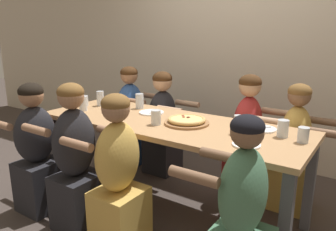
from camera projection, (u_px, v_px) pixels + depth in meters
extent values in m
plane|color=#423833|center=(168.00, 207.00, 2.89)|extent=(18.00, 18.00, 0.00)
cube|color=beige|center=(242.00, 23.00, 3.68)|extent=(10.00, 0.06, 3.20)
cube|color=tan|center=(168.00, 124.00, 2.70)|extent=(2.26, 0.80, 0.04)
cube|color=#4C4C51|center=(55.00, 154.00, 3.10)|extent=(0.07, 0.07, 0.75)
cube|color=#4C4C51|center=(285.00, 229.00, 1.94)|extent=(0.07, 0.07, 0.75)
cube|color=#4C4C51|center=(106.00, 136.00, 3.65)|extent=(0.07, 0.07, 0.75)
cube|color=#4C4C51|center=(309.00, 185.00, 2.49)|extent=(0.07, 0.07, 0.75)
cylinder|color=#996B42|center=(187.00, 123.00, 2.62)|extent=(0.36, 0.36, 0.02)
torus|color=tan|center=(187.00, 120.00, 2.61)|extent=(0.30, 0.30, 0.03)
cylinder|color=#E5C675|center=(187.00, 120.00, 2.61)|extent=(0.26, 0.26, 0.03)
cylinder|color=#9E4C38|center=(183.00, 116.00, 2.69)|extent=(0.02, 0.02, 0.01)
cylinder|color=#9E4C38|center=(184.00, 117.00, 2.65)|extent=(0.02, 0.02, 0.01)
cylinder|color=#9E4C38|center=(189.00, 117.00, 2.64)|extent=(0.02, 0.02, 0.01)
cylinder|color=#9E4C38|center=(188.00, 117.00, 2.63)|extent=(0.02, 0.02, 0.01)
cylinder|color=white|center=(262.00, 129.00, 2.47)|extent=(0.21, 0.21, 0.01)
cube|color=#B7B7BC|center=(262.00, 128.00, 2.46)|extent=(0.11, 0.12, 0.01)
cylinder|color=white|center=(246.00, 145.00, 2.12)|extent=(0.19, 0.19, 0.01)
cube|color=#B7B7BC|center=(246.00, 143.00, 2.12)|extent=(0.08, 0.12, 0.01)
cylinder|color=white|center=(152.00, 112.00, 2.96)|extent=(0.23, 0.23, 0.01)
cube|color=#B7B7BC|center=(152.00, 112.00, 2.96)|extent=(0.08, 0.15, 0.01)
cylinder|color=silver|center=(84.00, 101.00, 3.24)|extent=(0.08, 0.08, 0.10)
cylinder|color=silver|center=(83.00, 104.00, 3.03)|extent=(0.07, 0.07, 0.14)
cylinder|color=black|center=(83.00, 107.00, 3.04)|extent=(0.06, 0.06, 0.08)
cylinder|color=silver|center=(283.00, 129.00, 2.28)|extent=(0.08, 0.08, 0.12)
cylinder|color=silver|center=(113.00, 106.00, 2.95)|extent=(0.06, 0.06, 0.13)
cylinder|color=black|center=(113.00, 108.00, 2.96)|extent=(0.06, 0.06, 0.08)
cylinder|color=silver|center=(303.00, 135.00, 2.17)|extent=(0.07, 0.07, 0.11)
cylinder|color=silver|center=(156.00, 117.00, 2.59)|extent=(0.08, 0.08, 0.12)
cylinder|color=silver|center=(238.00, 124.00, 2.36)|extent=(0.06, 0.06, 0.14)
cylinder|color=silver|center=(100.00, 98.00, 3.24)|extent=(0.07, 0.07, 0.15)
cylinder|color=silver|center=(100.00, 101.00, 3.24)|extent=(0.06, 0.06, 0.09)
cylinder|color=silver|center=(140.00, 101.00, 3.12)|extent=(0.08, 0.08, 0.14)
cylinder|color=black|center=(140.00, 104.00, 3.13)|extent=(0.07, 0.07, 0.09)
cube|color=#232328|center=(41.00, 185.00, 2.83)|extent=(0.32, 0.34, 0.44)
ellipsoid|color=#232328|center=(35.00, 134.00, 2.71)|extent=(0.24, 0.36, 0.48)
sphere|color=#9E7051|center=(31.00, 95.00, 2.63)|extent=(0.19, 0.19, 0.19)
ellipsoid|color=black|center=(31.00, 91.00, 2.62)|extent=(0.20, 0.20, 0.14)
cylinder|color=#9E7051|center=(0.00, 125.00, 2.67)|extent=(0.28, 0.06, 0.06)
cylinder|color=#9E7051|center=(37.00, 116.00, 2.94)|extent=(0.28, 0.06, 0.06)
cube|color=gold|center=(290.00, 183.00, 2.86)|extent=(0.32, 0.34, 0.44)
ellipsoid|color=gold|center=(296.00, 133.00, 2.74)|extent=(0.24, 0.36, 0.48)
sphere|color=brown|center=(299.00, 95.00, 2.66)|extent=(0.19, 0.19, 0.19)
ellipsoid|color=brown|center=(300.00, 91.00, 2.65)|extent=(0.19, 0.19, 0.13)
cylinder|color=brown|center=(327.00, 122.00, 2.75)|extent=(0.28, 0.06, 0.06)
cylinder|color=brown|center=(319.00, 132.00, 2.47)|extent=(0.28, 0.06, 0.06)
cube|color=#232328|center=(163.00, 152.00, 3.60)|extent=(0.32, 0.34, 0.44)
ellipsoid|color=#232328|center=(162.00, 112.00, 3.49)|extent=(0.24, 0.36, 0.46)
sphere|color=tan|center=(162.00, 82.00, 3.40)|extent=(0.20, 0.20, 0.20)
ellipsoid|color=#422814|center=(162.00, 78.00, 3.40)|extent=(0.21, 0.21, 0.14)
cylinder|color=tan|center=(187.00, 104.00, 3.49)|extent=(0.28, 0.06, 0.06)
cylinder|color=tan|center=(170.00, 110.00, 3.22)|extent=(0.28, 0.06, 0.06)
ellipsoid|color=#477556|center=(243.00, 192.00, 1.73)|extent=(0.24, 0.36, 0.50)
sphere|color=brown|center=(247.00, 132.00, 1.64)|extent=(0.17, 0.17, 0.17)
ellipsoid|color=black|center=(247.00, 126.00, 1.64)|extent=(0.18, 0.18, 0.12)
cylinder|color=brown|center=(194.00, 177.00, 1.68)|extent=(0.28, 0.06, 0.06)
cylinder|color=brown|center=(222.00, 156.00, 1.95)|extent=(0.28, 0.06, 0.06)
cube|color=#2D5193|center=(131.00, 144.00, 3.85)|extent=(0.32, 0.34, 0.44)
ellipsoid|color=#2D5193|center=(130.00, 105.00, 3.73)|extent=(0.24, 0.36, 0.50)
sphere|color=#9E7051|center=(129.00, 75.00, 3.64)|extent=(0.19, 0.19, 0.19)
ellipsoid|color=#422814|center=(129.00, 72.00, 3.63)|extent=(0.20, 0.20, 0.13)
cylinder|color=#9E7051|center=(153.00, 96.00, 3.73)|extent=(0.28, 0.06, 0.06)
cylinder|color=#9E7051|center=(134.00, 101.00, 3.45)|extent=(0.28, 0.06, 0.06)
cube|color=#232328|center=(79.00, 201.00, 2.57)|extent=(0.32, 0.34, 0.44)
ellipsoid|color=#232328|center=(74.00, 143.00, 2.45)|extent=(0.24, 0.36, 0.52)
sphere|color=#9E7051|center=(71.00, 96.00, 2.36)|extent=(0.19, 0.19, 0.19)
ellipsoid|color=brown|center=(70.00, 92.00, 2.35)|extent=(0.19, 0.19, 0.13)
cylinder|color=#9E7051|center=(36.00, 130.00, 2.39)|extent=(0.28, 0.06, 0.06)
cylinder|color=#9E7051|center=(73.00, 120.00, 2.67)|extent=(0.28, 0.06, 0.06)
cube|color=gold|center=(120.00, 218.00, 2.33)|extent=(0.32, 0.34, 0.44)
ellipsoid|color=gold|center=(118.00, 157.00, 2.21)|extent=(0.24, 0.36, 0.49)
sphere|color=#9E7051|center=(116.00, 108.00, 2.13)|extent=(0.19, 0.19, 0.19)
ellipsoid|color=brown|center=(115.00, 103.00, 2.12)|extent=(0.19, 0.19, 0.13)
cylinder|color=#9E7051|center=(76.00, 144.00, 2.16)|extent=(0.28, 0.06, 0.06)
cylinder|color=#9E7051|center=(112.00, 132.00, 2.44)|extent=(0.28, 0.06, 0.06)
cube|color=#B22D2D|center=(245.00, 172.00, 3.09)|extent=(0.32, 0.34, 0.44)
ellipsoid|color=#B22D2D|center=(248.00, 124.00, 2.97)|extent=(0.24, 0.36, 0.51)
sphere|color=tan|center=(250.00, 86.00, 2.88)|extent=(0.20, 0.20, 0.20)
ellipsoid|color=#422814|center=(250.00, 82.00, 2.87)|extent=(0.20, 0.20, 0.14)
cylinder|color=tan|center=(277.00, 112.00, 2.97)|extent=(0.28, 0.06, 0.06)
cylinder|color=tan|center=(265.00, 120.00, 2.69)|extent=(0.28, 0.06, 0.06)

